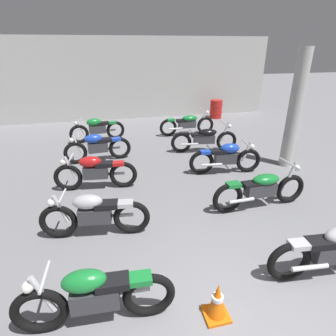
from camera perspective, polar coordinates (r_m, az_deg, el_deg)
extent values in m
cube|color=#B2B2AD|center=(13.40, -7.73, 17.71)|extent=(13.35, 0.24, 3.60)
cylinder|color=#B2B2AD|center=(8.38, 24.65, 10.72)|extent=(0.36, 0.36, 3.20)
torus|color=black|center=(3.99, -24.86, -25.19)|extent=(0.68, 0.15, 0.67)
torus|color=black|center=(3.85, -3.91, -24.66)|extent=(0.68, 0.15, 0.67)
cylinder|color=silver|center=(3.78, -24.32, -22.61)|extent=(0.25, 0.08, 0.56)
cube|color=#38383D|center=(3.79, -14.73, -24.31)|extent=(0.58, 0.27, 0.28)
ellipsoid|color=#197F33|center=(3.60, -16.91, -21.35)|extent=(0.53, 0.31, 0.26)
cube|color=black|center=(3.63, -11.35, -22.06)|extent=(0.41, 0.26, 0.10)
cube|color=#197F33|center=(3.62, -5.74, -21.68)|extent=(0.29, 0.22, 0.08)
cylinder|color=silver|center=(3.59, -24.08, -19.74)|extent=(0.06, 0.48, 0.04)
sphere|color=white|center=(3.73, -26.93, -21.02)|extent=(0.14, 0.14, 0.14)
cylinder|color=silver|center=(3.94, -8.09, -23.78)|extent=(0.55, 0.10, 0.07)
torus|color=black|center=(5.40, -21.61, -10.24)|extent=(0.68, 0.20, 0.67)
torus|color=black|center=(5.18, -7.46, -10.07)|extent=(0.68, 0.20, 0.67)
cylinder|color=silver|center=(5.24, -21.20, -7.89)|extent=(0.25, 0.10, 0.56)
cube|color=#38383D|center=(5.20, -14.80, -9.32)|extent=(0.60, 0.31, 0.28)
ellipsoid|color=#B7B7BC|center=(5.07, -16.25, -6.68)|extent=(0.55, 0.35, 0.26)
cube|color=black|center=(5.06, -12.56, -7.38)|extent=(0.43, 0.29, 0.10)
cube|color=#B7B7BC|center=(5.03, -8.79, -7.27)|extent=(0.30, 0.24, 0.08)
cylinder|color=silver|center=(5.10, -20.98, -5.39)|extent=(0.10, 0.48, 0.04)
sphere|color=white|center=(5.21, -22.91, -6.58)|extent=(0.14, 0.14, 0.14)
cylinder|color=silver|center=(5.32, -10.16, -9.55)|extent=(0.55, 0.14, 0.07)
torus|color=black|center=(7.00, -19.86, -1.87)|extent=(0.68, 0.18, 0.67)
torus|color=black|center=(6.82, -9.17, -1.36)|extent=(0.68, 0.18, 0.67)
cylinder|color=silver|center=(6.88, -19.51, 0.11)|extent=(0.25, 0.10, 0.56)
cube|color=#38383D|center=(6.84, -14.67, -0.87)|extent=(0.59, 0.30, 0.28)
ellipsoid|color=red|center=(6.74, -15.75, 1.25)|extent=(0.55, 0.33, 0.26)
cube|color=black|center=(6.73, -12.99, 0.77)|extent=(0.42, 0.28, 0.10)
cube|color=red|center=(6.70, -10.19, 0.91)|extent=(0.30, 0.23, 0.08)
cylinder|color=silver|center=(6.77, -19.31, 2.15)|extent=(0.09, 0.48, 0.04)
sphere|color=white|center=(6.86, -20.80, 1.12)|extent=(0.14, 0.14, 0.14)
cylinder|color=silver|center=(6.96, -11.19, -1.16)|extent=(0.55, 0.13, 0.07)
torus|color=black|center=(8.53, -18.50, 2.95)|extent=(0.68, 0.17, 0.67)
torus|color=black|center=(8.61, -9.87, 4.05)|extent=(0.68, 0.17, 0.67)
cylinder|color=silver|center=(8.45, -18.19, 4.67)|extent=(0.25, 0.09, 0.56)
cube|color=#38383D|center=(8.51, -14.24, 4.14)|extent=(0.59, 0.29, 0.28)
ellipsoid|color=blue|center=(8.42, -15.10, 5.85)|extent=(0.54, 0.33, 0.26)
cube|color=black|center=(8.47, -12.89, 5.60)|extent=(0.42, 0.28, 0.10)
cube|color=blue|center=(8.50, -10.68, 5.87)|extent=(0.30, 0.22, 0.08)
cylinder|color=silver|center=(8.37, -18.01, 6.40)|extent=(0.08, 0.48, 0.04)
sphere|color=white|center=(8.41, -19.26, 5.44)|extent=(0.14, 0.14, 0.14)
cylinder|color=silver|center=(8.71, -11.63, 4.00)|extent=(0.55, 0.12, 0.07)
torus|color=black|center=(10.36, -17.82, 6.67)|extent=(0.68, 0.21, 0.67)
torus|color=black|center=(10.53, -10.76, 7.67)|extent=(0.68, 0.21, 0.67)
cylinder|color=silver|center=(10.30, -17.56, 8.11)|extent=(0.25, 0.11, 0.56)
cube|color=#38383D|center=(10.40, -14.32, 7.71)|extent=(0.60, 0.33, 0.28)
ellipsoid|color=#197F33|center=(10.31, -15.03, 9.12)|extent=(0.56, 0.36, 0.26)
cube|color=black|center=(10.38, -13.22, 8.94)|extent=(0.43, 0.30, 0.10)
cube|color=#197F33|center=(10.43, -11.43, 9.17)|extent=(0.31, 0.24, 0.08)
cylinder|color=silver|center=(10.24, -17.40, 9.56)|extent=(0.11, 0.48, 0.04)
sphere|color=white|center=(10.25, -18.43, 8.75)|extent=(0.14, 0.14, 0.14)
cylinder|color=silver|center=(10.61, -12.23, 7.56)|extent=(0.55, 0.16, 0.07)
torus|color=black|center=(4.60, 23.62, -17.26)|extent=(0.68, 0.17, 0.67)
cube|color=#38383D|center=(4.89, 30.57, -14.66)|extent=(0.59, 0.29, 0.28)
cube|color=black|center=(4.65, 28.90, -13.26)|extent=(0.42, 0.28, 0.10)
cube|color=#B7B7BC|center=(4.47, 25.40, -14.05)|extent=(0.30, 0.22, 0.08)
cylinder|color=silver|center=(4.66, 27.17, -17.76)|extent=(0.55, 0.12, 0.07)
torus|color=black|center=(6.64, 23.81, -3.96)|extent=(0.67, 0.13, 0.67)
torus|color=black|center=(5.86, 12.19, -6.10)|extent=(0.67, 0.13, 0.67)
cylinder|color=silver|center=(6.46, 23.71, -1.64)|extent=(0.28, 0.08, 0.66)
cube|color=#38383D|center=(6.17, 18.49, -4.17)|extent=(0.67, 0.26, 0.28)
ellipsoid|color=#197F33|center=(6.13, 19.54, -2.22)|extent=(0.61, 0.34, 0.22)
cube|color=black|center=(6.00, 16.91, -3.30)|extent=(0.41, 0.25, 0.10)
cube|color=#197F33|center=(5.76, 13.33, -3.36)|extent=(0.29, 0.21, 0.08)
cylinder|color=silver|center=(6.31, 23.74, 0.84)|extent=(0.06, 0.68, 0.04)
sphere|color=white|center=(6.48, 24.95, 0.04)|extent=(0.14, 0.14, 0.14)
cylinder|color=silver|center=(5.89, 14.92, -6.48)|extent=(0.55, 0.09, 0.07)
torus|color=black|center=(7.86, 16.18, 1.48)|extent=(0.68, 0.19, 0.67)
torus|color=black|center=(7.47, 6.90, 1.11)|extent=(0.68, 0.19, 0.67)
cylinder|color=silver|center=(7.74, 15.85, 3.23)|extent=(0.25, 0.10, 0.56)
cube|color=#38383D|center=(7.61, 11.72, 2.00)|extent=(0.60, 0.31, 0.28)
ellipsoid|color=blue|center=(7.54, 12.62, 3.99)|extent=(0.55, 0.34, 0.26)
cube|color=black|center=(7.47, 10.24, 3.36)|extent=(0.43, 0.29, 0.10)
cube|color=blue|center=(7.39, 7.77, 3.29)|extent=(0.30, 0.23, 0.08)
cylinder|color=silver|center=(7.63, 15.65, 5.04)|extent=(0.10, 0.48, 0.04)
sphere|color=white|center=(7.75, 16.93, 4.22)|extent=(0.14, 0.14, 0.14)
cylinder|color=silver|center=(7.43, 8.99, 0.66)|extent=(0.55, 0.14, 0.07)
torus|color=black|center=(9.33, 11.93, 5.45)|extent=(0.68, 0.19, 0.67)
torus|color=black|center=(8.99, 2.74, 5.24)|extent=(0.68, 0.19, 0.67)
cylinder|color=silver|center=(9.21, 11.62, 7.27)|extent=(0.28, 0.10, 0.66)
cube|color=#38383D|center=(9.10, 7.45, 5.96)|extent=(0.69, 0.32, 0.28)
ellipsoid|color=black|center=(9.05, 8.15, 7.29)|extent=(0.64, 0.39, 0.22)
cube|color=black|center=(9.01, 6.13, 6.78)|extent=(0.43, 0.29, 0.10)
cube|color=black|center=(8.91, 3.42, 7.09)|extent=(0.30, 0.23, 0.08)
cylinder|color=silver|center=(9.11, 11.41, 9.13)|extent=(0.12, 0.68, 0.04)
sphere|color=white|center=(9.20, 12.56, 8.40)|extent=(0.14, 0.14, 0.14)
cylinder|color=silver|center=(8.91, 4.46, 4.90)|extent=(0.55, 0.14, 0.07)
torus|color=black|center=(11.10, 7.68, 8.71)|extent=(0.67, 0.11, 0.67)
torus|color=black|center=(10.66, 0.04, 8.29)|extent=(0.67, 0.11, 0.67)
cylinder|color=silver|center=(10.99, 7.37, 10.25)|extent=(0.27, 0.07, 0.66)
cube|color=#38383D|center=(10.83, 3.95, 9.03)|extent=(0.66, 0.24, 0.28)
ellipsoid|color=#197F33|center=(10.80, 4.50, 10.19)|extent=(0.60, 0.32, 0.22)
cube|color=black|center=(10.73, 2.83, 9.70)|extent=(0.40, 0.24, 0.10)
cube|color=#197F33|center=(10.61, 0.58, 9.88)|extent=(0.28, 0.20, 0.08)
cylinder|color=silver|center=(10.90, 7.15, 11.82)|extent=(0.04, 0.68, 0.04)
sphere|color=white|center=(11.00, 8.12, 11.24)|extent=(0.14, 0.14, 0.14)
cylinder|color=silver|center=(10.60, 1.54, 8.09)|extent=(0.55, 0.07, 0.07)
cylinder|color=red|center=(13.70, 9.86, 11.88)|extent=(0.56, 0.56, 0.85)
torus|color=red|center=(13.67, 9.91, 12.57)|extent=(0.59, 0.59, 0.03)
torus|color=red|center=(13.73, 9.81, 11.18)|extent=(0.59, 0.59, 0.03)
cube|color=orange|center=(4.11, 9.83, -27.54)|extent=(0.32, 0.32, 0.04)
cone|color=orange|center=(3.91, 10.14, -25.07)|extent=(0.24, 0.24, 0.50)
cylinder|color=white|center=(3.89, 10.17, -24.82)|extent=(0.15, 0.15, 0.06)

